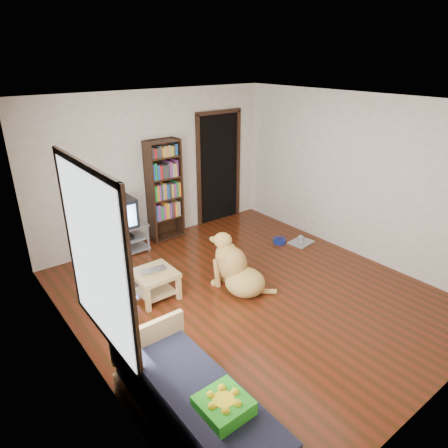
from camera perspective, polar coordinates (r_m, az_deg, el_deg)
ground at (r=5.73m, az=3.58°, el=-9.89°), size 5.00×5.00×0.00m
ceiling at (r=4.83m, az=4.38°, el=16.93°), size 5.00×5.00×0.00m
wall_back at (r=7.10m, az=-9.68°, el=7.98°), size 4.50×0.00×4.50m
wall_left at (r=4.12m, az=-20.29°, el=-4.61°), size 0.00×5.00×5.00m
wall_right at (r=6.78m, az=18.42°, el=6.39°), size 0.00×5.00×5.00m
green_cushion at (r=3.56m, az=-0.06°, el=-24.51°), size 0.40×0.40×0.13m
laptop at (r=5.49m, az=-9.85°, el=-6.75°), size 0.37×0.26×0.03m
dog_bowl at (r=7.20m, az=7.92°, el=-2.39°), size 0.22×0.22×0.08m
grey_rag at (r=7.27m, az=10.98°, el=-2.59°), size 0.44×0.37×0.03m
window at (r=3.60m, az=-17.90°, el=-4.74°), size 0.03×1.46×1.70m
doorway at (r=7.84m, az=-0.78°, el=8.36°), size 1.03×0.05×2.19m
tv_stand at (r=6.88m, az=-14.66°, el=-2.13°), size 0.90×0.45×0.50m
crt_tv at (r=6.71m, az=-15.14°, el=1.59°), size 0.55×0.52×0.58m
bookshelf at (r=7.08m, az=-8.55°, el=5.47°), size 0.60×0.30×1.80m
sofa at (r=3.84m, az=-4.59°, el=-25.03°), size 0.80×1.80×0.80m
coffee_table at (r=5.58m, az=-9.90°, el=-7.82°), size 0.55×0.55×0.40m
dog at (r=5.66m, az=1.78°, el=-6.57°), size 0.69×0.96×0.86m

